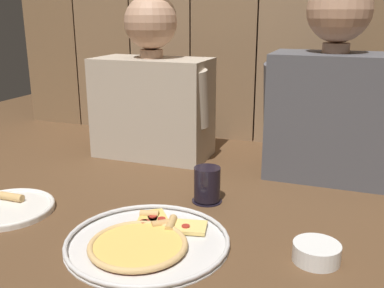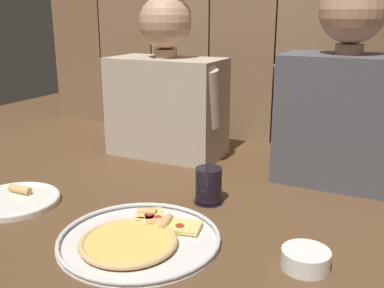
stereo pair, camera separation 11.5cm
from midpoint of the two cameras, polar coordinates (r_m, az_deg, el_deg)
The scene contains 7 objects.
ground_plane at distance 1.13m, azimuth -4.22°, elevation -10.27°, with size 3.20×3.20×0.00m, color brown.
pizza_tray at distance 1.04m, azimuth -9.22°, elevation -12.29°, with size 0.38×0.38×0.03m.
dinner_plate at distance 1.31m, azimuth -25.07°, elevation -7.50°, with size 0.25×0.25×0.03m.
drinking_glass at distance 1.23m, azimuth -0.72°, elevation -5.33°, with size 0.08×0.08×0.10m.
dipping_bowl at distance 0.99m, azimuth 12.45°, elevation -13.41°, with size 0.10×0.10×0.04m.
diner_left at distance 1.60m, azimuth -7.20°, elevation 7.34°, with size 0.45×0.21×0.57m.
diner_right at distance 1.42m, azimuth 15.38°, elevation 6.83°, with size 0.41×0.23×0.62m.
Camera 1 is at (0.37, -0.94, 0.51)m, focal length 41.52 mm.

